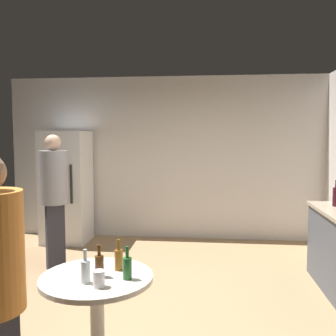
{
  "coord_description": "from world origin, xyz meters",
  "views": [
    {
      "loc": [
        0.7,
        -3.58,
        1.72
      ],
      "look_at": [
        0.24,
        0.73,
        1.35
      ],
      "focal_mm": 39.84,
      "sensor_mm": 36.0,
      "label": 1
    }
  ],
  "objects": [
    {
      "name": "foreground_table",
      "position": [
        -0.07,
        -1.09,
        0.63
      ],
      "size": [
        0.8,
        0.8,
        0.73
      ],
      "color": "beige",
      "rests_on": "ground_plane"
    },
    {
      "name": "beer_bottle_brown",
      "position": [
        -0.05,
        -1.11,
        0.82
      ],
      "size": [
        0.06,
        0.06,
        0.23
      ],
      "color": "#593314",
      "rests_on": "foreground_table"
    },
    {
      "name": "wall_back",
      "position": [
        0.0,
        2.63,
        1.35
      ],
      "size": [
        5.32,
        0.06,
        2.7
      ],
      "primitive_type": "cube",
      "color": "silver",
      "rests_on": "ground_plane"
    },
    {
      "name": "plastic_cup_white",
      "position": [
        0.0,
        -1.28,
        0.79
      ],
      "size": [
        0.08,
        0.08,
        0.11
      ],
      "primitive_type": "cylinder",
      "color": "white",
      "rests_on": "foreground_table"
    },
    {
      "name": "person_in_gray_shirt",
      "position": [
        -1.24,
        0.94,
        1.02
      ],
      "size": [
        0.47,
        0.47,
        1.74
      ],
      "rotation": [
        0.0,
        0.0,
        -0.99
      ],
      "color": "#2D2D38",
      "rests_on": "ground_plane"
    },
    {
      "name": "beer_bottle_green",
      "position": [
        0.16,
        -1.13,
        0.82
      ],
      "size": [
        0.06,
        0.06,
        0.23
      ],
      "color": "#26662D",
      "rests_on": "foreground_table"
    },
    {
      "name": "refrigerator",
      "position": [
        -1.57,
        2.2,
        0.9
      ],
      "size": [
        0.7,
        0.68,
        1.8
      ],
      "color": "white",
      "rests_on": "ground_plane"
    },
    {
      "name": "beer_bottle_clear",
      "position": [
        -0.11,
        -1.22,
        0.82
      ],
      "size": [
        0.06,
        0.06,
        0.23
      ],
      "color": "silver",
      "rests_on": "foreground_table"
    },
    {
      "name": "beer_bottle_amber",
      "position": [
        0.06,
        -0.96,
        0.82
      ],
      "size": [
        0.06,
        0.06,
        0.23
      ],
      "color": "#8C5919",
      "rests_on": "foreground_table"
    },
    {
      "name": "wine_bottle_on_counter",
      "position": [
        2.2,
        0.9,
        1.02
      ],
      "size": [
        0.08,
        0.08,
        0.31
      ],
      "color": "#3F141E",
      "rests_on": "kitchen_counter"
    },
    {
      "name": "ground_plane",
      "position": [
        0.0,
        0.0,
        -0.05
      ],
      "size": [
        5.2,
        5.2,
        0.1
      ],
      "primitive_type": "cube",
      "color": "#9E7C56"
    }
  ]
}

